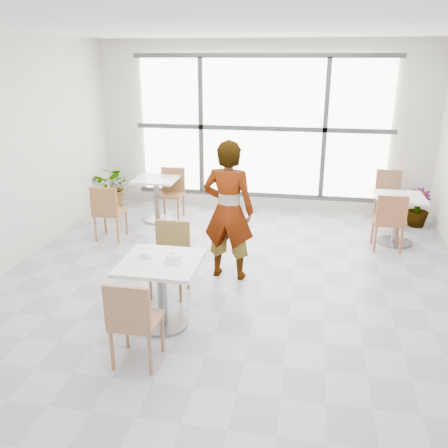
% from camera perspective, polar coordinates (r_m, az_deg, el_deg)
% --- Properties ---
extents(floor, '(7.00, 7.00, 0.00)m').
position_cam_1_polar(floor, '(5.79, 0.54, -8.37)').
color(floor, '#9E9EA5').
rests_on(floor, ground).
extents(ceiling, '(7.00, 7.00, 0.00)m').
position_cam_1_polar(ceiling, '(5.13, 0.65, 22.76)').
color(ceiling, white).
rests_on(ceiling, ground).
extents(wall_back, '(6.00, 0.00, 6.00)m').
position_cam_1_polar(wall_back, '(8.67, 4.61, 11.46)').
color(wall_back, silver).
rests_on(wall_back, ground).
extents(wall_front, '(6.00, 0.00, 6.00)m').
position_cam_1_polar(wall_front, '(2.15, -16.15, -15.77)').
color(wall_front, silver).
rests_on(wall_front, ground).
extents(window, '(4.60, 0.07, 2.52)m').
position_cam_1_polar(window, '(8.61, 4.56, 11.40)').
color(window, white).
rests_on(window, ground).
extents(main_table, '(0.80, 0.80, 0.75)m').
position_cam_1_polar(main_table, '(4.97, -7.50, -6.78)').
color(main_table, white).
rests_on(main_table, ground).
extents(chair_near, '(0.42, 0.42, 0.87)m').
position_cam_1_polar(chair_near, '(4.40, -10.91, -11.08)').
color(chair_near, '#9A6A4B').
rests_on(chair_near, ground).
extents(chair_far, '(0.42, 0.42, 0.87)m').
position_cam_1_polar(chair_far, '(5.69, -6.41, -3.46)').
color(chair_far, olive).
rests_on(chair_far, ground).
extents(oatmeal_bowl, '(0.21, 0.21, 0.10)m').
position_cam_1_polar(oatmeal_bowl, '(4.83, -6.12, -4.01)').
color(oatmeal_bowl, white).
rests_on(oatmeal_bowl, main_table).
extents(coffee_cup, '(0.16, 0.13, 0.07)m').
position_cam_1_polar(coffee_cup, '(4.94, -9.62, -3.76)').
color(coffee_cup, white).
rests_on(coffee_cup, main_table).
extents(person, '(0.69, 0.49, 1.78)m').
position_cam_1_polar(person, '(5.91, 0.53, 1.58)').
color(person, black).
rests_on(person, ground).
extents(bg_table_left, '(0.70, 0.70, 0.75)m').
position_cam_1_polar(bg_table_left, '(8.24, -8.09, 3.70)').
color(bg_table_left, white).
rests_on(bg_table_left, ground).
extents(bg_table_right, '(0.70, 0.70, 0.75)m').
position_cam_1_polar(bg_table_right, '(7.60, 20.18, 1.28)').
color(bg_table_right, white).
rests_on(bg_table_right, ground).
extents(bg_chair_left_near, '(0.42, 0.42, 0.87)m').
position_cam_1_polar(bg_chair_left_near, '(7.45, -13.82, 1.71)').
color(bg_chair_left_near, '#966034').
rests_on(bg_chair_left_near, ground).
extents(bg_chair_left_far, '(0.42, 0.42, 0.87)m').
position_cam_1_polar(bg_chair_left_far, '(8.39, -6.31, 4.15)').
color(bg_chair_left_far, '#8F5C34').
rests_on(bg_chair_left_far, ground).
extents(bg_chair_right_near, '(0.42, 0.42, 0.87)m').
position_cam_1_polar(bg_chair_right_near, '(7.23, 19.28, 0.61)').
color(bg_chair_right_near, '#985936').
rests_on(bg_chair_right_near, ground).
extents(bg_chair_right_far, '(0.42, 0.42, 0.87)m').
position_cam_1_polar(bg_chair_right_far, '(8.64, 19.13, 3.63)').
color(bg_chair_right_far, '#95694A').
rests_on(bg_chair_right_far, ground).
extents(plant_left, '(0.80, 0.72, 0.81)m').
position_cam_1_polar(plant_left, '(9.08, -13.18, 4.34)').
color(plant_left, '#538D3F').
rests_on(plant_left, ground).
extents(plant_right, '(0.39, 0.39, 0.64)m').
position_cam_1_polar(plant_right, '(8.54, 22.30, 1.81)').
color(plant_right, '#508C52').
rests_on(plant_right, ground).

